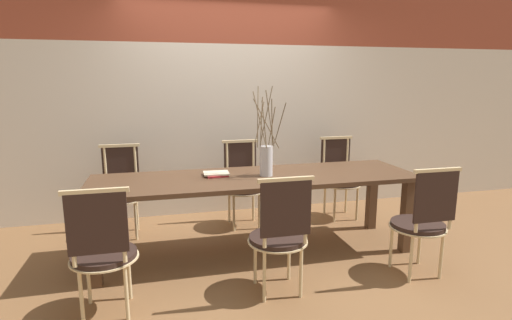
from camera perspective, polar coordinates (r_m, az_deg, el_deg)
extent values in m
plane|color=brown|center=(3.91, 0.00, -12.99)|extent=(16.00, 16.00, 0.00)
cube|color=beige|center=(4.89, -3.70, 4.30)|extent=(12.00, 0.06, 2.03)
cube|color=#4C3321|center=(3.67, 0.00, -2.60)|extent=(2.98, 0.85, 0.04)
cube|color=#4C3321|center=(3.43, -22.18, -11.08)|extent=(0.09, 0.09, 0.71)
cube|color=#4C3321|center=(4.05, 20.71, -7.49)|extent=(0.09, 0.09, 0.71)
cube|color=#4C3321|center=(4.02, -20.90, -7.66)|extent=(0.09, 0.09, 0.71)
cube|color=#4C3321|center=(4.57, 16.20, -5.11)|extent=(0.09, 0.09, 0.71)
cylinder|color=black|center=(3.01, -20.85, -12.54)|extent=(0.44, 0.44, 0.04)
cylinder|color=beige|center=(3.02, -20.82, -12.95)|extent=(0.46, 0.46, 0.01)
cylinder|color=beige|center=(3.25, -22.83, -15.21)|extent=(0.03, 0.03, 0.41)
cylinder|color=beige|center=(3.21, -17.67, -15.14)|extent=(0.03, 0.03, 0.41)
cylinder|color=beige|center=(3.00, -23.68, -17.57)|extent=(0.03, 0.03, 0.41)
cylinder|color=beige|center=(2.96, -18.02, -17.54)|extent=(0.03, 0.03, 0.41)
cylinder|color=beige|center=(2.77, -24.86, -8.99)|extent=(0.03, 0.03, 0.50)
cylinder|color=beige|center=(2.72, -18.49, -8.84)|extent=(0.03, 0.03, 0.50)
cube|color=black|center=(2.73, -21.76, -8.47)|extent=(0.37, 0.02, 0.40)
cube|color=beige|center=(2.67, -22.07, -4.17)|extent=(0.41, 0.03, 0.03)
cylinder|color=black|center=(3.10, 3.11, -11.08)|extent=(0.44, 0.44, 0.04)
cylinder|color=beige|center=(3.11, 3.10, -11.48)|extent=(0.46, 0.46, 0.01)
cylinder|color=beige|center=(3.28, -0.11, -14.02)|extent=(0.03, 0.03, 0.41)
cylinder|color=beige|center=(3.35, 4.73, -13.48)|extent=(0.03, 0.03, 0.41)
cylinder|color=beige|center=(3.03, 1.20, -16.24)|extent=(0.03, 0.03, 0.41)
cylinder|color=beige|center=(3.11, 6.44, -15.57)|extent=(0.03, 0.03, 0.41)
cylinder|color=beige|center=(2.80, 1.26, -7.69)|extent=(0.03, 0.03, 0.50)
cylinder|color=beige|center=(2.89, 7.16, -7.17)|extent=(0.03, 0.03, 0.50)
cube|color=black|center=(2.83, 4.30, -6.98)|extent=(0.37, 0.02, 0.40)
cube|color=beige|center=(2.77, 4.33, -2.81)|extent=(0.41, 0.03, 0.03)
cylinder|color=black|center=(3.62, 22.09, -8.54)|extent=(0.44, 0.44, 0.04)
cylinder|color=beige|center=(3.63, 22.06, -8.89)|extent=(0.46, 0.46, 0.01)
cylinder|color=beige|center=(3.73, 18.75, -11.39)|extent=(0.03, 0.03, 0.41)
cylinder|color=beige|center=(3.89, 22.34, -10.74)|extent=(0.03, 0.03, 0.41)
cylinder|color=beige|center=(3.52, 21.26, -12.99)|extent=(0.03, 0.03, 0.41)
cylinder|color=beige|center=(3.68, 24.96, -12.20)|extent=(0.03, 0.03, 0.41)
cylinder|color=beige|center=(3.31, 22.15, -5.50)|extent=(0.03, 0.03, 0.50)
cylinder|color=beige|center=(3.50, 26.21, -4.97)|extent=(0.03, 0.03, 0.50)
cube|color=black|center=(3.39, 24.32, -4.85)|extent=(0.37, 0.02, 0.40)
cube|color=beige|center=(3.35, 24.56, -1.35)|extent=(0.41, 0.03, 0.03)
cylinder|color=black|center=(4.37, -18.73, -4.97)|extent=(0.44, 0.44, 0.04)
cylinder|color=beige|center=(4.37, -18.71, -5.27)|extent=(0.46, 0.46, 0.01)
cylinder|color=beige|center=(4.29, -16.80, -8.29)|extent=(0.03, 0.03, 0.41)
cylinder|color=beige|center=(4.32, -20.59, -8.41)|extent=(0.03, 0.03, 0.41)
cylinder|color=beige|center=(4.56, -16.63, -7.11)|extent=(0.03, 0.03, 0.41)
cylinder|color=beige|center=(4.58, -20.19, -7.24)|extent=(0.03, 0.03, 0.41)
cylinder|color=beige|center=(4.47, -16.82, -0.94)|extent=(0.03, 0.03, 0.50)
cylinder|color=beige|center=(4.50, -20.69, -1.11)|extent=(0.03, 0.03, 0.50)
cube|color=black|center=(4.48, -18.77, -0.70)|extent=(0.37, 0.02, 0.40)
cube|color=beige|center=(4.44, -18.95, 1.95)|extent=(0.41, 0.03, 0.03)
cylinder|color=black|center=(4.44, -1.76, -4.11)|extent=(0.44, 0.44, 0.04)
cylinder|color=beige|center=(4.44, -1.76, -4.40)|extent=(0.46, 0.46, 0.01)
cylinder|color=beige|center=(4.40, 0.47, -7.28)|extent=(0.03, 0.03, 0.41)
cylinder|color=beige|center=(4.34, -3.19, -7.55)|extent=(0.03, 0.03, 0.41)
cylinder|color=beige|center=(4.66, -0.40, -6.20)|extent=(0.03, 0.03, 0.41)
cylinder|color=beige|center=(4.61, -3.84, -6.44)|extent=(0.03, 0.03, 0.41)
cylinder|color=beige|center=(4.58, -0.40, -0.15)|extent=(0.03, 0.03, 0.50)
cylinder|color=beige|center=(4.52, -4.16, -0.34)|extent=(0.03, 0.03, 0.50)
cube|color=black|center=(4.55, -2.28, 0.08)|extent=(0.37, 0.02, 0.40)
cube|color=beige|center=(4.51, -2.29, 2.69)|extent=(0.41, 0.03, 0.03)
cylinder|color=black|center=(4.81, 12.09, -3.13)|extent=(0.44, 0.44, 0.04)
cylinder|color=beige|center=(4.82, 12.08, -3.40)|extent=(0.46, 0.46, 0.01)
cylinder|color=beige|center=(4.81, 14.24, -5.99)|extent=(0.03, 0.03, 0.41)
cylinder|color=beige|center=(4.69, 11.16, -6.31)|extent=(0.03, 0.03, 0.41)
cylinder|color=beige|center=(5.05, 12.74, -5.09)|extent=(0.03, 0.03, 0.41)
cylinder|color=beige|center=(4.94, 9.78, -5.37)|extent=(0.03, 0.03, 0.41)
cylinder|color=beige|center=(4.98, 12.88, 0.49)|extent=(0.03, 0.03, 0.50)
cylinder|color=beige|center=(4.86, 9.66, 0.33)|extent=(0.03, 0.03, 0.50)
cube|color=black|center=(4.92, 11.27, 0.71)|extent=(0.37, 0.02, 0.40)
cube|color=beige|center=(4.88, 11.39, 3.13)|extent=(0.41, 0.03, 0.03)
cylinder|color=silver|center=(3.65, 1.47, -0.14)|extent=(0.12, 0.12, 0.28)
cylinder|color=brown|center=(3.49, 1.47, 5.21)|extent=(0.23, 0.07, 0.44)
cylinder|color=brown|center=(3.65, 1.47, 6.30)|extent=(0.12, 0.03, 0.54)
cylinder|color=brown|center=(3.59, 2.30, 5.36)|extent=(0.05, 0.10, 0.43)
cylinder|color=brown|center=(3.60, 0.25, 6.23)|extent=(0.05, 0.16, 0.54)
cylinder|color=brown|center=(3.56, 2.00, 5.90)|extent=(0.10, 0.05, 0.50)
cylinder|color=brown|center=(3.64, 0.46, 5.18)|extent=(0.13, 0.12, 0.40)
cylinder|color=brown|center=(3.54, 0.55, 5.77)|extent=(0.10, 0.16, 0.49)
cylinder|color=brown|center=(3.58, 1.18, 5.20)|extent=(0.04, 0.06, 0.41)
cylinder|color=brown|center=(3.65, 3.43, 5.18)|extent=(0.03, 0.27, 0.40)
cylinder|color=brown|center=(3.63, 2.27, 4.85)|extent=(0.04, 0.12, 0.36)
cylinder|color=brown|center=(3.61, 0.79, 5.48)|extent=(0.05, 0.09, 0.44)
cube|color=maroon|center=(3.70, -5.76, -2.09)|extent=(0.21, 0.22, 0.02)
cube|color=beige|center=(3.70, -5.70, -1.87)|extent=(0.24, 0.19, 0.01)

